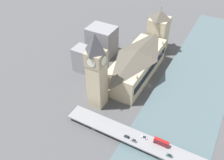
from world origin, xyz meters
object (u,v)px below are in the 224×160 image
parliament_hall (137,63)px  car_northbound_lead (144,137)px  double_decker_bus_lead (161,142)px  car_southbound_extra (127,137)px  car_northbound_tail (169,156)px  car_southbound_tail (134,141)px  clock_tower (96,69)px  victoria_tower (158,31)px  road_bridge (164,151)px

parliament_hall → car_northbound_lead: parliament_hall is taller
double_decker_bus_lead → car_southbound_extra: 25.13m
double_decker_bus_lead → car_northbound_lead: double_decker_bus_lead is taller
parliament_hall → car_northbound_tail: parliament_hall is taller
car_northbound_lead → car_southbound_extra: (11.47, 5.50, -0.04)m
car_northbound_tail → car_southbound_tail: 26.76m
car_northbound_lead → clock_tower: bearing=-20.1°
victoria_tower → road_bridge: (-54.70, 127.57, -19.85)m
victoria_tower → road_bridge: bearing=113.2°
victoria_tower → car_southbound_extra: victoria_tower is taller
victoria_tower → double_decker_bus_lead: bearing=112.4°
car_northbound_tail → car_southbound_tail: bearing=0.9°
clock_tower → victoria_tower: (-13.02, -106.04, -13.26)m
victoria_tower → car_southbound_tail: victoria_tower is taller
parliament_hall → car_southbound_extra: size_ratio=20.17×
victoria_tower → car_northbound_lead: 131.81m
parliament_hall → car_northbound_lead: (-38.25, 70.10, -9.53)m
car_northbound_tail → road_bridge: bearing=-31.8°
parliament_hall → victoria_tower: size_ratio=1.59×
car_southbound_tail → parliament_hall: bearing=-66.8°
parliament_hall → clock_tower: 57.37m
victoria_tower → car_northbound_lead: size_ratio=11.22×
victoria_tower → car_southbound_tail: bearing=104.1°
double_decker_bus_lead → car_southbound_extra: size_ratio=2.77×
car_northbound_lead → car_northbound_tail: 22.04m
car_northbound_tail → clock_tower: bearing=-18.7°
road_bridge → car_southbound_tail: size_ratio=34.76×
clock_tower → double_decker_bus_lead: (-64.18, 18.23, -29.58)m
car_southbound_tail → victoria_tower: bearing=-75.9°
victoria_tower → car_northbound_lead: bearing=107.1°
parliament_hall → car_northbound_lead: size_ratio=17.89×
parliament_hall → double_decker_bus_lead: (-51.10, 69.59, -7.60)m
clock_tower → victoria_tower: clock_tower is taller
clock_tower → car_northbound_tail: bearing=161.3°
victoria_tower → car_southbound_extra: size_ratio=12.65×
clock_tower → car_southbound_tail: bearing=151.4°
road_bridge → car_northbound_lead: size_ratio=34.47×
victoria_tower → road_bridge: victoria_tower is taller
clock_tower → victoria_tower: size_ratio=1.34×
parliament_hall → clock_tower: bearing=75.7°
clock_tower → car_southbound_extra: (-39.86, 24.25, -31.55)m
clock_tower → car_southbound_extra: clock_tower is taller
road_bridge → car_northbound_lead: 16.70m
clock_tower → car_northbound_lead: size_ratio=15.06×
double_decker_bus_lead → car_northbound_lead: 13.00m
car_northbound_lead → car_southbound_extra: bearing=25.6°
parliament_hall → car_southbound_tail: bearing=113.2°
clock_tower → car_southbound_extra: 56.32m
car_northbound_tail → car_southbound_tail: size_ratio=0.92×
road_bridge → double_decker_bus_lead: double_decker_bus_lead is taller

